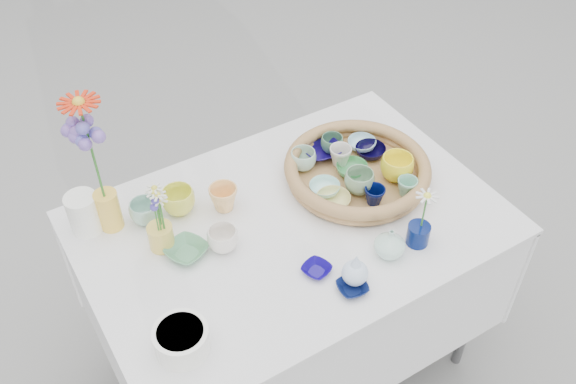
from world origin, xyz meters
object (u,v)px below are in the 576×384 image
wicker_tray (357,171)px  bud_vase_seafoam (390,243)px  tall_vase_yellow (109,210)px  display_table (291,358)px

wicker_tray → bud_vase_seafoam: size_ratio=5.02×
tall_vase_yellow → bud_vase_seafoam: bearing=-39.3°
wicker_tray → tall_vase_yellow: bearing=164.0°
display_table → bud_vase_seafoam: (0.17, -0.26, 0.81)m
display_table → tall_vase_yellow: 0.99m
wicker_tray → bud_vase_seafoam: 0.33m
display_table → bud_vase_seafoam: bud_vase_seafoam is taller
display_table → wicker_tray: size_ratio=2.66×
wicker_tray → tall_vase_yellow: size_ratio=3.59×
bud_vase_seafoam → tall_vase_yellow: tall_vase_yellow is taller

